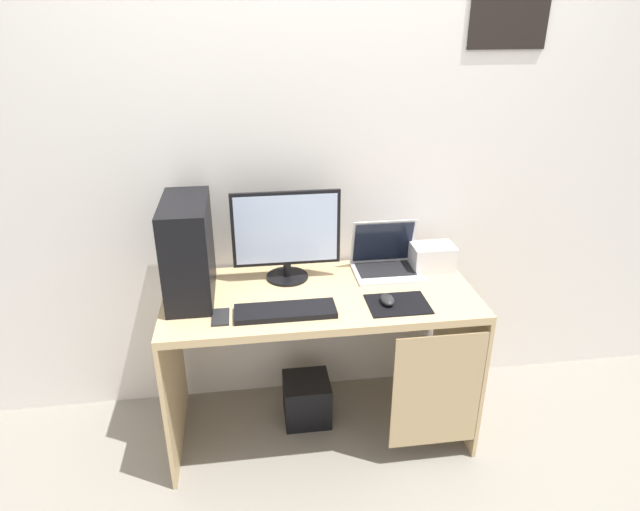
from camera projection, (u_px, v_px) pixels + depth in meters
name	position (u px, v px, depth m)	size (l,w,h in m)	color
ground_plane	(320.00, 425.00, 2.75)	(8.00, 8.00, 0.00)	gray
wall_back	(310.00, 152.00, 2.53)	(4.00, 0.05, 2.60)	silver
desk	(324.00, 324.00, 2.49)	(1.38, 0.63, 0.76)	tan
pc_tower	(188.00, 250.00, 2.33)	(0.19, 0.41, 0.43)	black
monitor	(286.00, 235.00, 2.47)	(0.49, 0.20, 0.43)	black
laptop	(385.00, 261.00, 2.62)	(0.31, 0.25, 0.25)	silver
projector	(432.00, 257.00, 2.63)	(0.20, 0.14, 0.12)	silver
keyboard	(285.00, 311.00, 2.26)	(0.42, 0.14, 0.02)	black
mousepad	(398.00, 304.00, 2.34)	(0.26, 0.20, 0.01)	black
mouse_left	(387.00, 300.00, 2.33)	(0.06, 0.10, 0.03)	#232326
cell_phone	(221.00, 317.00, 2.23)	(0.07, 0.13, 0.01)	#232326
subwoofer	(307.00, 399.00, 2.76)	(0.23, 0.23, 0.23)	black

